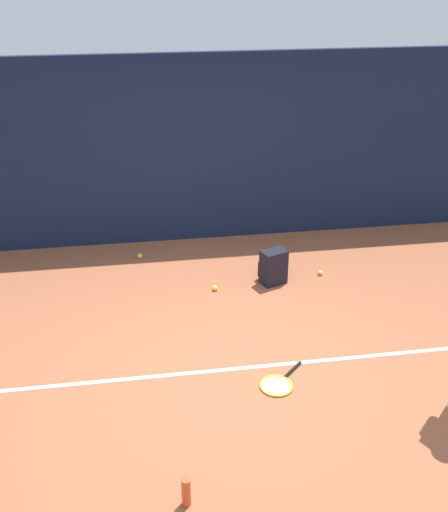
% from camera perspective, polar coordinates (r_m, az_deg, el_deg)
% --- Properties ---
extents(ground_plane, '(12.00, 12.00, 0.00)m').
position_cam_1_polar(ground_plane, '(6.19, 0.57, -9.96)').
color(ground_plane, '#9E5638').
extents(back_fence, '(10.00, 0.10, 2.55)m').
position_cam_1_polar(back_fence, '(8.29, -2.76, 9.82)').
color(back_fence, '#141E38').
rests_on(back_fence, ground).
extents(court_line, '(9.00, 0.05, 0.00)m').
position_cam_1_polar(court_line, '(6.10, 0.74, -10.55)').
color(court_line, white).
rests_on(court_line, ground).
extents(tennis_racket, '(0.56, 0.56, 0.03)m').
position_cam_1_polar(tennis_racket, '(5.93, 5.08, -11.88)').
color(tennis_racket, black).
rests_on(tennis_racket, ground).
extents(backpack, '(0.35, 0.36, 0.44)m').
position_cam_1_polar(backpack, '(7.49, 4.59, -1.05)').
color(backpack, black).
rests_on(backpack, ground).
extents(tennis_ball_near_player, '(0.07, 0.07, 0.07)m').
position_cam_1_polar(tennis_ball_near_player, '(8.21, -7.91, 0.02)').
color(tennis_ball_near_player, '#CCE033').
rests_on(tennis_ball_near_player, ground).
extents(tennis_ball_by_fence, '(0.07, 0.07, 0.07)m').
position_cam_1_polar(tennis_ball_by_fence, '(7.37, -0.85, -3.03)').
color(tennis_ball_by_fence, '#CCE033').
rests_on(tennis_ball_by_fence, ground).
extents(tennis_ball_mid_court, '(0.07, 0.07, 0.07)m').
position_cam_1_polar(tennis_ball_mid_court, '(7.81, 9.03, -1.55)').
color(tennis_ball_mid_court, '#CCE033').
rests_on(tennis_ball_mid_court, ground).
extents(water_bottle, '(0.07, 0.07, 0.25)m').
position_cam_1_polar(water_bottle, '(4.83, -3.57, -21.21)').
color(water_bottle, '#D84C26').
rests_on(water_bottle, ground).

